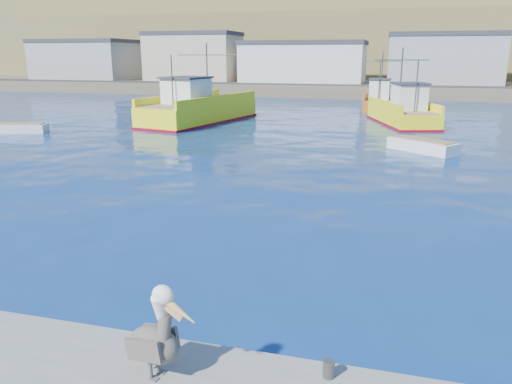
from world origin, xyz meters
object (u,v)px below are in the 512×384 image
(trawler_yellow_b, at_px, (403,113))
(pelican, at_px, (156,338))
(trawler_yellow_a, at_px, (198,109))
(skiff_left, at_px, (20,129))
(skiff_mid, at_px, (422,147))
(boat_orange, at_px, (379,100))

(trawler_yellow_b, xyz_separation_m, pelican, (-4.21, -37.36, 0.26))
(trawler_yellow_b, bearing_deg, trawler_yellow_a, -169.07)
(trawler_yellow_b, xyz_separation_m, skiff_left, (-27.83, -12.50, -0.69))
(trawler_yellow_b, bearing_deg, skiff_mid, -85.18)
(trawler_yellow_b, relative_size, skiff_left, 2.48)
(skiff_mid, bearing_deg, pelican, -101.94)
(trawler_yellow_b, height_order, skiff_left, trawler_yellow_b)
(boat_orange, bearing_deg, trawler_yellow_a, -133.98)
(trawler_yellow_a, distance_m, boat_orange, 21.25)
(skiff_mid, bearing_deg, skiff_left, -179.97)
(trawler_yellow_a, height_order, trawler_yellow_b, trawler_yellow_a)
(trawler_yellow_a, height_order, pelican, trawler_yellow_a)
(skiff_left, relative_size, pelican, 2.47)
(skiff_mid, relative_size, pelican, 2.50)
(boat_orange, bearing_deg, skiff_mid, -82.11)
(boat_orange, height_order, skiff_left, boat_orange)
(skiff_left, bearing_deg, pelican, -46.46)
(trawler_yellow_a, xyz_separation_m, boat_orange, (14.76, 15.29, -0.13))
(trawler_yellow_b, bearing_deg, skiff_left, -155.81)
(trawler_yellow_b, bearing_deg, pelican, -96.42)
(trawler_yellow_a, distance_m, skiff_mid, 20.36)
(skiff_left, height_order, skiff_mid, skiff_mid)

